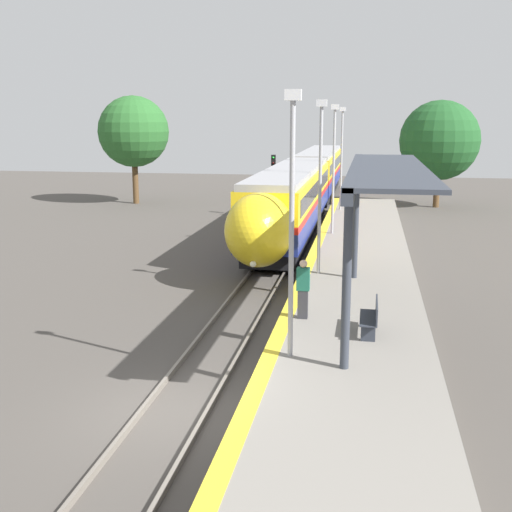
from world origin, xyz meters
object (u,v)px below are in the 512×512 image
platform_bench (372,317)px  lamppost_mid (320,177)px  railway_signal (273,179)px  lamppost_near (292,211)px  train (306,183)px  lamppost_farthest (342,152)px  lamppost_far (334,162)px  person_waiting (303,288)px

platform_bench → lamppost_mid: (-1.88, 6.42, 2.98)m
platform_bench → railway_signal: railway_signal is taller
platform_bench → lamppost_near: size_ratio=0.24×
train → railway_signal: railway_signal is taller
lamppost_mid → lamppost_farthest: size_ratio=1.00×
lamppost_near → lamppost_far: (0.00, 16.56, 0.00)m
platform_bench → lamppost_farthest: 23.25m
person_waiting → lamppost_far: lamppost_far is taller
platform_bench → lamppost_far: (-1.88, 14.70, 2.98)m
lamppost_far → lamppost_farthest: (0.00, 8.28, 0.00)m
platform_bench → lamppost_far: 15.12m
railway_signal → lamppost_far: lamppost_far is taller
lamppost_farthest → person_waiting: bearing=-90.0°
person_waiting → lamppost_near: (0.01, -2.91, 2.58)m
platform_bench → person_waiting: bearing=150.9°
train → railway_signal: size_ratio=9.86×
railway_signal → lamppost_mid: size_ratio=0.67×
lamppost_near → train: bearing=94.9°
lamppost_farthest → lamppost_mid: bearing=-90.0°
train → lamppost_mid: 19.78m
person_waiting → train: bearing=95.4°
person_waiting → lamppost_near: 3.89m
railway_signal → lamppost_farthest: size_ratio=0.67×
platform_bench → lamppost_far: lamppost_far is taller
train → lamppost_far: bearing=-78.1°
person_waiting → railway_signal: (-4.45, 24.21, 0.70)m
platform_bench → lamppost_farthest: (-1.88, 22.98, 2.98)m
lamppost_near → lamppost_far: size_ratio=1.00×
lamppost_mid → railway_signal: bearing=103.3°
train → lamppost_mid: (2.36, -19.51, 2.19)m
railway_signal → lamppost_mid: 19.46m
lamppost_farthest → lamppost_near: bearing=-90.0°
lamppost_farthest → platform_bench: bearing=-85.3°
railway_signal → lamppost_mid: (4.46, -18.84, 1.87)m
lamppost_mid → platform_bench: bearing=-73.7°
person_waiting → lamppost_mid: size_ratio=0.27×
train → lamppost_near: lamppost_near is taller
train → person_waiting: train is taller
person_waiting → lamppost_mid: (0.01, 5.37, 2.58)m
platform_bench → railway_signal: 26.07m
lamppost_far → railway_signal: bearing=112.9°
lamppost_near → lamppost_mid: size_ratio=1.00×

